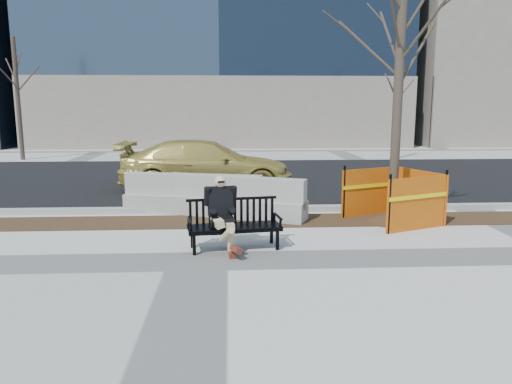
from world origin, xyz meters
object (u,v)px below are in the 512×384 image
tree_fence (392,222)px  jersey_barrier_right (235,217)px  sedan (207,189)px  jersey_barrier_left (194,213)px  bench (234,249)px  seated_man (222,249)px

tree_fence → jersey_barrier_right: tree_fence is taller
sedan → jersey_barrier_left: 3.11m
bench → tree_fence: 3.74m
tree_fence → sedan: tree_fence is taller
bench → seated_man: seated_man is taller
jersey_barrier_left → jersey_barrier_right: 1.03m
sedan → jersey_barrier_right: sedan is taller
seated_man → jersey_barrier_right: (0.25, 2.41, 0.00)m
seated_man → jersey_barrier_right: seated_man is taller
seated_man → tree_fence: size_ratio=0.22×
bench → jersey_barrier_right: size_ratio=0.51×
sedan → jersey_barrier_right: bearing=-167.1°
bench → jersey_barrier_right: bearing=80.5°
sedan → seated_man: bearing=-174.3°
tree_fence → jersey_barrier_left: tree_fence is taller
bench → seated_man: bearing=168.5°
seated_man → jersey_barrier_left: 2.93m
jersey_barrier_left → tree_fence: bearing=-1.8°
jersey_barrier_left → jersey_barrier_right: jersey_barrier_right is taller
jersey_barrier_left → sedan: bearing=100.1°
bench → jersey_barrier_left: size_ratio=0.51×
tree_fence → jersey_barrier_left: size_ratio=1.83×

